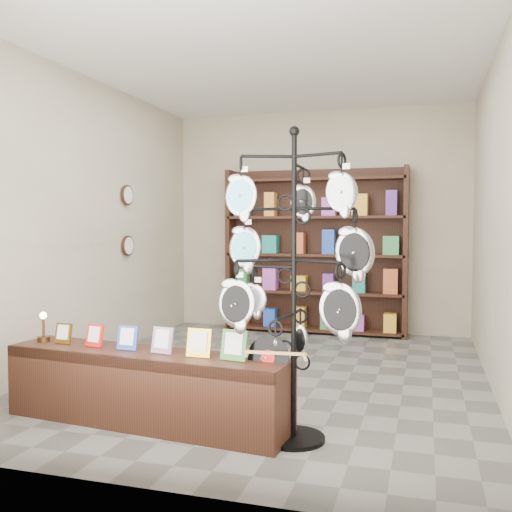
% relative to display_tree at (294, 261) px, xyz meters
% --- Properties ---
extents(ground, '(5.00, 5.00, 0.00)m').
position_rel_display_tree_xyz_m(ground, '(-0.60, 1.58, -1.20)').
color(ground, slate).
rests_on(ground, ground).
extents(room_envelope, '(5.00, 5.00, 5.00)m').
position_rel_display_tree_xyz_m(room_envelope, '(-0.60, 1.58, 0.65)').
color(room_envelope, '#BFB49A').
rests_on(room_envelope, ground).
extents(display_tree, '(1.07, 0.87, 2.09)m').
position_rel_display_tree_xyz_m(display_tree, '(0.00, 0.00, 0.00)').
color(display_tree, black).
rests_on(display_tree, ground).
extents(front_shelf, '(2.19, 0.65, 0.76)m').
position_rel_display_tree_xyz_m(front_shelf, '(-1.10, -0.00, -0.94)').
color(front_shelf, black).
rests_on(front_shelf, ground).
extents(back_shelving, '(2.42, 0.36, 2.20)m').
position_rel_display_tree_xyz_m(back_shelving, '(-0.60, 3.87, -0.18)').
color(back_shelving, black).
rests_on(back_shelving, ground).
extents(wall_clocks, '(0.03, 0.24, 0.84)m').
position_rel_display_tree_xyz_m(wall_clocks, '(-2.57, 2.38, 0.30)').
color(wall_clocks, black).
rests_on(wall_clocks, ground).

